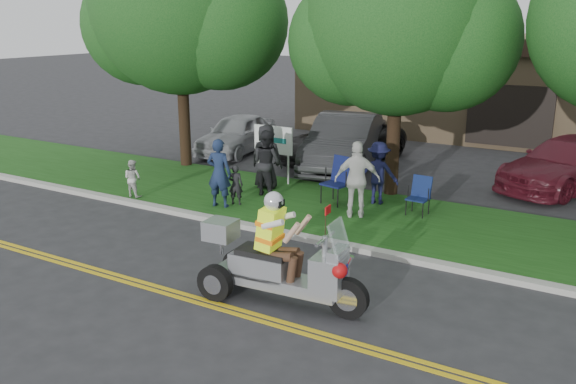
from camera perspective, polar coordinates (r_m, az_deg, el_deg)
The scene contains 23 objects.
ground at distance 11.19m, azimuth -6.59°, elevation -9.15°, with size 120.00×120.00×0.00m, color #28282B.
centerline_near at distance 10.77m, azimuth -8.47°, elevation -10.22°, with size 60.00×0.10×0.01m, color gold.
centerline_far at distance 10.89m, azimuth -7.93°, elevation -9.91°, with size 60.00×0.10×0.01m, color gold.
curb at distance 13.52m, azimuth 1.18°, elevation -4.21°, with size 60.00×0.25×0.12m, color #A8A89E.
grass_verge at distance 15.33m, azimuth 5.12°, elevation -1.81°, with size 60.00×4.00×0.10m, color #194512.
commercial_building at distance 27.46m, azimuth 21.81°, elevation 9.23°, with size 18.00×8.20×4.00m.
tree_left at distance 19.65m, azimuth -9.94°, elevation 16.15°, with size 6.62×5.40×7.78m.
tree_mid at distance 16.26m, azimuth 10.53°, elevation 14.71°, with size 5.88×4.80×7.05m.
business_sign at distance 17.56m, azimuth -1.39°, elevation 4.61°, with size 1.25×0.06×1.75m.
trike_scooter at distance 10.43m, azimuth -1.11°, elevation -6.80°, with size 3.03×1.04×1.98m.
lawn_chair_a at distance 15.13m, azimuth 12.24°, elevation -0.09°, with size 0.52×0.54×0.94m.
lawn_chair_b at distance 15.73m, azimuth 4.81°, elevation 1.40°, with size 0.75×0.77×1.20m.
spectator_adult_left at distance 15.38m, azimuth -6.46°, elevation 1.79°, with size 0.64×0.42×1.75m, color #192747.
spectator_adult_mid at distance 16.32m, azimuth -1.99°, elevation 2.75°, with size 0.86×0.67×1.77m, color black.
spectator_adult_right at distance 14.55m, azimuth 6.50°, elevation 1.16°, with size 1.08×0.45×1.85m, color silver.
spectator_chair_a at distance 15.73m, azimuth 8.45°, elevation 1.79°, with size 1.04×0.60×1.61m, color #14163A.
spectator_chair_b at distance 16.99m, azimuth -2.04°, elevation 3.34°, with size 0.88×0.57×1.80m, color black.
child_left at distance 15.60m, azimuth -4.92°, elevation 0.68°, with size 0.38×0.25×1.03m, color black.
child_right at distance 16.74m, azimuth -14.33°, elevation 1.25°, with size 0.49×0.38×1.01m, color silver.
parked_car_far_left at distance 22.10m, azimuth -4.82°, elevation 5.45°, with size 1.64×4.08×1.39m, color #9E9FA5.
parked_car_left at distance 19.73m, azimuth 5.32°, elevation 4.67°, with size 1.84×5.28×1.74m, color #2D2D2F.
parked_car_mid at distance 20.71m, azimuth 5.05°, elevation 4.72°, with size 2.30×4.98×1.39m, color black.
parked_car_right at distance 19.12m, azimuth 24.69°, elevation 2.41°, with size 2.00×4.92×1.43m, color #551420.
Camera 1 is at (6.18, -8.02, 4.75)m, focal length 38.00 mm.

